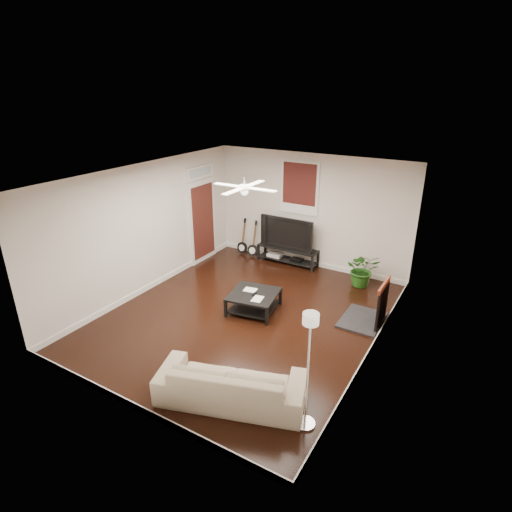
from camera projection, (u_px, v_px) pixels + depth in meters
The scene contains 14 objects.
room at pixel (245, 251), 7.76m from camera, with size 5.01×6.01×2.81m.
brick_accent at pixel (394, 259), 7.38m from camera, with size 0.02×2.20×2.80m, color #B35939.
fireplace at pixel (372, 302), 7.88m from camera, with size 0.80×1.10×0.92m, color black.
window_back at pixel (299, 188), 10.05m from camera, with size 1.00×0.06×1.30m, color #3E1110.
door_left at pixel (202, 214), 10.48m from camera, with size 0.08×1.00×2.50m, color white.
tv_stand at pixel (288, 255), 10.64m from camera, with size 1.57×0.42×0.44m, color black.
tv at pixel (289, 232), 10.42m from camera, with size 1.41×0.18×0.81m, color black.
coffee_table at pixel (254, 302), 8.43m from camera, with size 0.92×0.92×0.39m, color black.
sofa at pixel (231, 382), 5.99m from camera, with size 2.13×0.83×0.62m, color tan.
floor_lamp at pixel (308, 372), 5.32m from camera, with size 0.29×0.29×1.74m, color white, non-canonical shape.
potted_plant at pixel (363, 269), 9.39m from camera, with size 0.73×0.63×0.81m, color #225919.
guitar_left at pixel (242, 237), 11.15m from camera, with size 0.30×0.21×0.97m, color black, non-canonical shape.
guitar_right at pixel (253, 239), 10.96m from camera, with size 0.30×0.21×0.97m, color black, non-canonical shape.
ceiling_fan at pixel (244, 187), 7.30m from camera, with size 1.24×1.24×0.32m, color white, non-canonical shape.
Camera 1 is at (3.84, -6.10, 4.28)m, focal length 29.22 mm.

